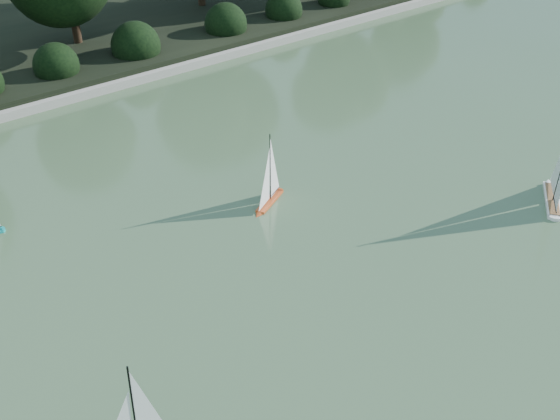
% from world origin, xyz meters
% --- Properties ---
extents(ground, '(80.00, 80.00, 0.00)m').
position_xyz_m(ground, '(0.00, 0.00, 0.00)').
color(ground, '#3B5533').
rests_on(ground, ground).
extents(pond_coping, '(40.00, 0.35, 0.18)m').
position_xyz_m(pond_coping, '(0.00, 9.00, 0.09)').
color(pond_coping, gray).
rests_on(pond_coping, ground).
extents(far_bank, '(40.00, 8.00, 0.30)m').
position_xyz_m(far_bank, '(0.00, 13.00, 0.15)').
color(far_bank, black).
rests_on(far_bank, ground).
extents(shrub_hedge, '(29.10, 1.10, 1.10)m').
position_xyz_m(shrub_hedge, '(0.00, 9.90, 0.45)').
color(shrub_hedge, black).
rests_on(shrub_hedge, ground).
extents(sailboat_white_b, '(1.16, 0.93, 1.82)m').
position_xyz_m(sailboat_white_b, '(3.84, 0.51, 0.28)').
color(sailboat_white_b, white).
rests_on(sailboat_white_b, ground).
extents(sailboat_orange, '(0.87, 0.52, 1.25)m').
position_xyz_m(sailboat_orange, '(0.24, 3.25, 0.20)').
color(sailboat_orange, '#CC4B1D').
rests_on(sailboat_orange, ground).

